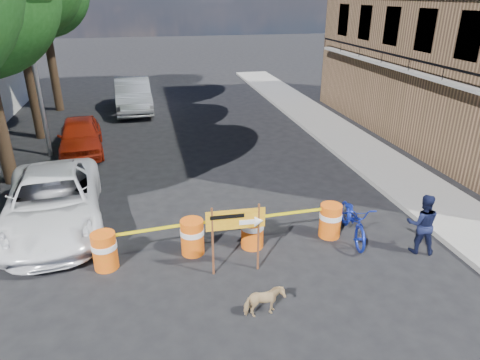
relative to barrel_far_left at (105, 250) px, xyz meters
name	(u,v)px	position (x,y,z in m)	size (l,w,h in m)	color
ground	(258,278)	(3.33, -1.17, -0.47)	(120.00, 120.00, 0.00)	black
sidewalk_east	(376,161)	(9.53, 4.83, -0.40)	(2.40, 40.00, 0.15)	gray
streetlamp	(31,40)	(-2.60, 8.33, 3.90)	(1.25, 0.18, 8.00)	gray
barrel_far_left	(105,250)	(0.00, 0.00, 0.00)	(0.58, 0.58, 0.90)	orange
barrel_mid_left	(192,236)	(2.04, 0.18, 0.00)	(0.58, 0.58, 0.90)	orange
barrel_mid_right	(252,230)	(3.54, 0.16, 0.00)	(0.58, 0.58, 0.90)	orange
barrel_far_right	(330,220)	(5.65, 0.22, 0.00)	(0.58, 0.58, 0.90)	orange
detour_sign	(243,224)	(3.07, -0.82, 0.76)	(1.32, 0.25, 1.69)	#592D19
pedestrian	(422,224)	(7.50, -0.94, 0.30)	(0.75, 0.58, 1.54)	black
bicycle	(355,202)	(6.19, 0.03, 0.55)	(0.71, 1.07, 2.03)	#1529AB
dog	(264,302)	(3.15, -2.36, -0.14)	(0.36, 0.79, 0.67)	tan
suv_white	(53,202)	(-1.47, 2.33, 0.27)	(2.45, 5.32, 1.48)	white
sedan_red	(80,136)	(-1.47, 8.46, 0.21)	(1.62, 4.03, 1.37)	#9B200C
sedan_silver	(133,95)	(0.53, 14.85, 0.38)	(1.81, 5.19, 1.71)	#AEB0B5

